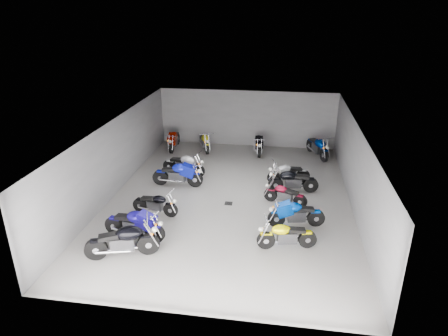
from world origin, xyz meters
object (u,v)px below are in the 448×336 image
(motorcycle_right_c, at_px, (296,214))
(motorcycle_back_f, at_px, (318,147))
(motorcycle_right_b, at_px, (286,235))
(motorcycle_back_d, at_px, (259,144))
(motorcycle_left_a, at_px, (123,241))
(motorcycle_right_f, at_px, (288,173))
(motorcycle_back_b, at_px, (204,141))
(motorcycle_left_b, at_px, (135,224))
(motorcycle_left_c, at_px, (156,204))
(drain_grate, at_px, (229,203))
(motorcycle_left_e, at_px, (178,174))
(motorcycle_right_d, at_px, (285,194))
(motorcycle_left_f, at_px, (184,165))
(motorcycle_back_a, at_px, (174,140))
(motorcycle_right_e, at_px, (293,181))

(motorcycle_right_c, bearing_deg, motorcycle_back_f, -19.33)
(motorcycle_right_b, bearing_deg, motorcycle_back_d, -1.93)
(motorcycle_left_a, relative_size, motorcycle_right_f, 1.18)
(motorcycle_left_a, distance_m, motorcycle_back_b, 10.54)
(motorcycle_left_b, height_order, motorcycle_left_c, motorcycle_left_b)
(drain_grate, distance_m, motorcycle_right_f, 3.49)
(motorcycle_left_e, distance_m, motorcycle_right_d, 4.91)
(motorcycle_left_e, relative_size, motorcycle_left_f, 1.06)
(motorcycle_right_f, bearing_deg, motorcycle_back_b, 32.46)
(motorcycle_right_c, bearing_deg, motorcycle_left_e, 51.70)
(motorcycle_left_a, xyz_separation_m, motorcycle_back_b, (0.59, 10.52, -0.07))
(motorcycle_left_e, height_order, motorcycle_back_a, motorcycle_left_e)
(motorcycle_left_c, xyz_separation_m, motorcycle_back_f, (6.66, 7.50, 0.10))
(motorcycle_left_e, relative_size, motorcycle_right_c, 1.10)
(motorcycle_back_a, height_order, motorcycle_back_f, motorcycle_back_f)
(motorcycle_right_d, bearing_deg, drain_grate, 116.66)
(motorcycle_back_a, distance_m, motorcycle_back_b, 1.74)
(motorcycle_right_e, bearing_deg, motorcycle_right_c, 174.52)
(drain_grate, bearing_deg, motorcycle_right_c, -27.73)
(motorcycle_back_a, distance_m, motorcycle_back_f, 7.97)
(motorcycle_right_f, height_order, motorcycle_back_a, motorcycle_back_a)
(motorcycle_right_b, xyz_separation_m, motorcycle_back_f, (1.61, 9.10, 0.08))
(motorcycle_left_a, bearing_deg, motorcycle_left_e, 157.13)
(motorcycle_right_d, bearing_deg, motorcycle_left_c, 127.26)
(motorcycle_right_f, bearing_deg, motorcycle_back_a, 41.50)
(motorcycle_left_a, relative_size, motorcycle_right_c, 1.10)
(motorcycle_right_c, distance_m, motorcycle_back_f, 7.70)
(motorcycle_back_d, bearing_deg, motorcycle_right_c, 96.88)
(motorcycle_right_e, distance_m, motorcycle_right_f, 0.97)
(motorcycle_right_e, height_order, motorcycle_back_a, motorcycle_back_a)
(motorcycle_back_d, height_order, motorcycle_back_f, motorcycle_back_f)
(motorcycle_left_e, bearing_deg, drain_grate, 60.11)
(motorcycle_left_f, bearing_deg, motorcycle_back_a, -143.90)
(motorcycle_back_b, bearing_deg, motorcycle_back_d, 157.36)
(motorcycle_right_d, xyz_separation_m, motorcycle_right_f, (0.13, 2.18, 0.04))
(motorcycle_back_a, xyz_separation_m, motorcycle_back_f, (7.97, -0.05, 0.03))
(drain_grate, relative_size, motorcycle_left_c, 0.17)
(motorcycle_right_c, relative_size, motorcycle_back_f, 0.95)
(motorcycle_left_c, xyz_separation_m, motorcycle_right_b, (5.05, -1.60, 0.03))
(motorcycle_left_a, relative_size, motorcycle_right_e, 1.06)
(motorcycle_left_b, bearing_deg, drain_grate, 146.94)
(motorcycle_right_f, bearing_deg, motorcycle_left_e, 84.17)
(motorcycle_left_b, height_order, motorcycle_right_d, motorcycle_left_b)
(motorcycle_left_c, distance_m, motorcycle_back_d, 8.38)
(motorcycle_right_e, height_order, motorcycle_back_b, motorcycle_right_e)
(motorcycle_right_e, height_order, motorcycle_right_f, motorcycle_right_e)
(motorcycle_right_c, height_order, motorcycle_right_f, motorcycle_right_c)
(motorcycle_right_f, relative_size, motorcycle_back_f, 0.88)
(motorcycle_right_f, height_order, motorcycle_back_d, motorcycle_back_d)
(motorcycle_left_b, bearing_deg, motorcycle_back_a, -163.43)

